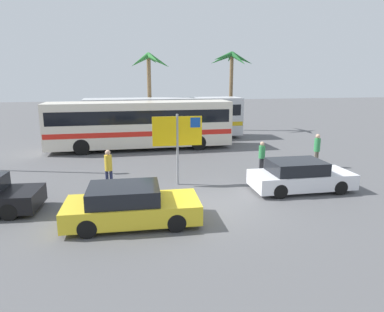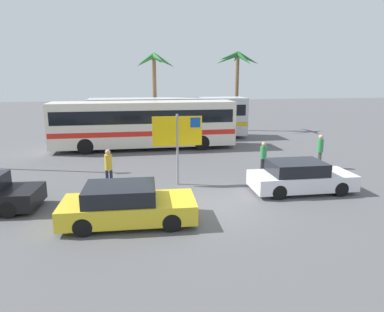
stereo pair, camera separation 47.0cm
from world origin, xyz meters
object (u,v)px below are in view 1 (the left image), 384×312
object	(u,v)px
ferry_sign	(178,134)
pedestrian_crossing_lot	(108,166)
pedestrian_near_sign	(317,148)
pedestrian_by_bus	(262,155)
bus_front_coach	(140,123)
car_white	(300,176)
bus_rear_coach	(165,116)
car_yellow	(130,206)

from	to	relation	value
ferry_sign	pedestrian_crossing_lot	xyz separation A→B (m)	(-3.07, -0.11, -1.29)
pedestrian_near_sign	pedestrian_by_bus	bearing A→B (deg)	-103.66
pedestrian_crossing_lot	bus_front_coach	bearing A→B (deg)	175.68
ferry_sign	car_white	xyz separation A→B (m)	(4.95, -1.88, -1.69)
bus_rear_coach	car_yellow	distance (m)	16.12
bus_front_coach	pedestrian_crossing_lot	size ratio (longest dim) A/B	6.87
bus_front_coach	car_yellow	bearing A→B (deg)	-94.90
ferry_sign	pedestrian_crossing_lot	world-z (taller)	ferry_sign
pedestrian_by_bus	ferry_sign	bearing A→B (deg)	-107.66
bus_front_coach	car_white	distance (m)	11.94
bus_front_coach	car_yellow	distance (m)	12.32
pedestrian_near_sign	pedestrian_by_bus	xyz separation A→B (m)	(-3.38, -0.57, -0.12)
car_yellow	pedestrian_crossing_lot	distance (m)	3.94
car_yellow	pedestrian_near_sign	distance (m)	11.46
pedestrian_by_bus	pedestrian_near_sign	bearing A→B (deg)	69.36
pedestrian_near_sign	car_yellow	bearing A→B (deg)	-84.55
ferry_sign	pedestrian_by_bus	size ratio (longest dim) A/B	1.96
pedestrian_near_sign	bus_front_coach	bearing A→B (deg)	-150.00
car_yellow	car_white	bearing A→B (deg)	18.36
car_white	car_yellow	bearing A→B (deg)	-162.92
bus_rear_coach	pedestrian_crossing_lot	size ratio (longest dim) A/B	6.87
bus_front_coach	bus_rear_coach	xyz separation A→B (m)	(2.07, 3.55, 0.00)
car_yellow	pedestrian_by_bus	bearing A→B (deg)	38.82
pedestrian_near_sign	pedestrian_crossing_lot	bearing A→B (deg)	-104.55
car_white	ferry_sign	bearing A→B (deg)	160.31
ferry_sign	pedestrian_crossing_lot	size ratio (longest dim) A/B	1.82
ferry_sign	car_yellow	distance (m)	4.86
bus_front_coach	pedestrian_near_sign	world-z (taller)	bus_front_coach
bus_rear_coach	pedestrian_near_sign	world-z (taller)	bus_rear_coach
bus_front_coach	bus_rear_coach	world-z (taller)	same
bus_front_coach	pedestrian_near_sign	size ratio (longest dim) A/B	6.64
pedestrian_by_bus	bus_rear_coach	bearing A→B (deg)	167.92
bus_rear_coach	pedestrian_crossing_lot	world-z (taller)	bus_rear_coach
car_yellow	car_white	xyz separation A→B (m)	(7.22, 2.07, -0.00)
bus_front_coach	car_white	bearing A→B (deg)	-58.69
bus_rear_coach	car_white	world-z (taller)	bus_rear_coach
car_white	pedestrian_crossing_lot	distance (m)	8.23
bus_front_coach	bus_rear_coach	bearing A→B (deg)	59.76
ferry_sign	bus_rear_coach	bearing A→B (deg)	88.10
bus_rear_coach	bus_front_coach	bearing A→B (deg)	-120.24
bus_front_coach	ferry_sign	xyz separation A→B (m)	(1.23, -8.28, 0.54)
car_yellow	pedestrian_by_bus	world-z (taller)	pedestrian_by_bus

